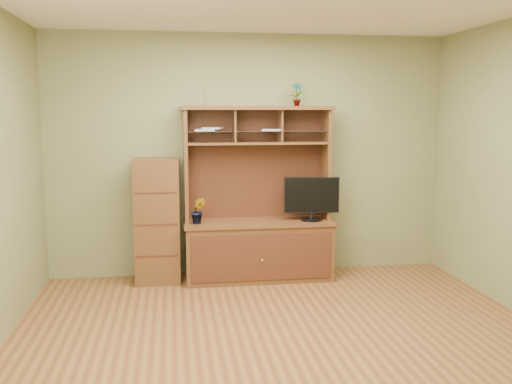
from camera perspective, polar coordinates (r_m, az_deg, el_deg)
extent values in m
cube|color=brown|center=(4.84, 2.71, -14.47)|extent=(4.50, 4.00, 0.02)
cube|color=#67693E|center=(6.47, -0.63, 3.69)|extent=(4.50, 0.02, 2.70)
cube|color=#67693E|center=(2.58, 11.53, -3.14)|extent=(4.50, 0.02, 2.70)
cube|color=#3E2211|center=(6.35, 0.23, -5.92)|extent=(1.60, 0.55, 0.62)
cube|color=#341B0E|center=(6.08, 0.63, -6.55)|extent=(1.50, 0.01, 0.50)
sphere|color=silver|center=(6.07, 0.65, -6.87)|extent=(0.02, 0.02, 0.02)
cube|color=#3E2211|center=(6.28, 0.23, -3.04)|extent=(1.64, 0.59, 0.03)
cube|color=#3E2211|center=(6.22, -7.04, 2.76)|extent=(0.04, 0.35, 1.25)
cube|color=#3E2211|center=(6.44, 6.98, 2.94)|extent=(0.04, 0.35, 1.25)
cube|color=#341B0E|center=(6.44, -0.12, 3.00)|extent=(1.52, 0.02, 1.25)
cube|color=#3E2211|center=(6.26, 0.10, 8.40)|extent=(1.66, 0.40, 0.04)
cube|color=#3E2211|center=(6.27, 0.10, 4.92)|extent=(1.52, 0.32, 0.02)
cube|color=#3E2211|center=(6.23, -2.22, 6.61)|extent=(0.02, 0.31, 0.35)
cube|color=#3E2211|center=(6.30, 2.39, 6.63)|extent=(0.02, 0.31, 0.35)
cube|color=silver|center=(6.25, 0.11, 6.11)|extent=(1.50, 0.27, 0.01)
cylinder|color=black|center=(6.33, 5.56, -2.74)|extent=(0.23, 0.23, 0.02)
cylinder|color=black|center=(6.32, 5.56, -2.31)|extent=(0.05, 0.05, 0.07)
cube|color=black|center=(6.28, 5.59, -0.30)|extent=(0.61, 0.11, 0.39)
imported|color=#315E20|center=(6.13, -5.80, -1.86)|extent=(0.17, 0.15, 0.28)
imported|color=#396824|center=(6.34, 4.07, 9.76)|extent=(0.15, 0.11, 0.27)
cylinder|color=silver|center=(6.20, -5.60, 8.97)|extent=(0.05, 0.05, 0.09)
cylinder|color=olive|center=(6.20, -5.62, 10.13)|extent=(0.03, 0.03, 0.16)
cube|color=#B0B0B5|center=(6.20, -5.02, 6.19)|extent=(0.25, 0.21, 0.02)
cube|color=#B0B0B5|center=(6.21, -4.38, 6.38)|extent=(0.24, 0.21, 0.02)
cube|color=#B0B0B5|center=(6.29, 1.63, 6.23)|extent=(0.24, 0.21, 0.02)
cube|color=#3E2211|center=(6.26, -9.87, -2.84)|extent=(0.48, 0.43, 1.34)
cube|color=#341B0E|center=(6.12, -9.84, -6.32)|extent=(0.44, 0.01, 0.02)
cube|color=#341B0E|center=(6.05, -9.92, -3.23)|extent=(0.44, 0.01, 0.01)
cube|color=#341B0E|center=(5.99, -9.99, -0.08)|extent=(0.44, 0.01, 0.02)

